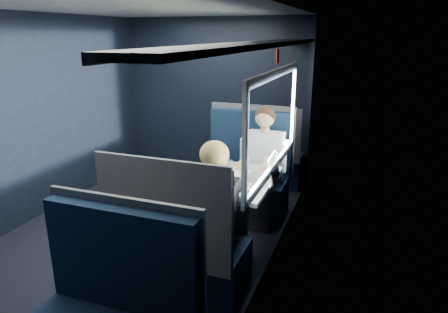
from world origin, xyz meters
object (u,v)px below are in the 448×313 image
(seat_bay_far, at_px, (180,250))
(cup, at_px, (268,163))
(woman, at_px, (217,211))
(bottle_small, at_px, (276,163))
(seat_bay_near, at_px, (244,178))
(seat_row_front, at_px, (265,157))
(man, at_px, (263,161))
(laptop, at_px, (267,174))
(table, at_px, (237,186))

(seat_bay_far, distance_m, cup, 1.42)
(woman, xyz_separation_m, bottle_small, (0.23, 1.04, 0.10))
(seat_bay_near, bearing_deg, seat_row_front, 89.31)
(man, height_order, laptop, man)
(seat_bay_far, distance_m, woman, 0.43)
(seat_row_front, xyz_separation_m, cup, (0.37, -1.36, 0.38))
(seat_bay_far, bearing_deg, woman, 33.82)
(table, distance_m, cup, 0.50)
(seat_row_front, relative_size, bottle_small, 5.80)
(man, distance_m, cup, 0.30)
(seat_bay_near, relative_size, woman, 0.95)
(bottle_small, xyz_separation_m, cup, (-0.11, 0.11, -0.04))
(man, height_order, bottle_small, man)
(man, distance_m, laptop, 0.71)
(table, height_order, seat_row_front, seat_row_front)
(woman, distance_m, cup, 1.16)
(bottle_small, relative_size, cup, 2.00)
(woman, distance_m, laptop, 0.77)
(seat_bay_near, xyz_separation_m, man, (0.26, -0.17, 0.30))
(seat_bay_far, height_order, cup, seat_bay_far)
(table, bearing_deg, seat_bay_far, -101.78)
(seat_row_front, xyz_separation_m, laptop, (0.46, -1.76, 0.40))
(seat_row_front, height_order, woman, woman)
(laptop, distance_m, bottle_small, 0.30)
(cup, bearing_deg, seat_bay_far, -105.84)
(seat_bay_far, xyz_separation_m, seat_row_front, (0.00, 2.67, -0.00))
(cup, bearing_deg, laptop, -77.54)
(seat_row_front, xyz_separation_m, woman, (0.25, -2.50, 0.32))
(seat_row_front, bearing_deg, woman, -84.30)
(man, relative_size, woman, 1.00)
(cup, bearing_deg, woman, -96.12)
(seat_row_front, bearing_deg, table, -84.20)
(table, relative_size, seat_row_front, 0.86)
(table, xyz_separation_m, seat_bay_near, (-0.19, 0.87, -0.24))
(laptop, bearing_deg, table, -173.30)
(table, bearing_deg, woman, -84.55)
(woman, height_order, laptop, woman)
(table, xyz_separation_m, cup, (0.19, 0.44, 0.13))
(woman, bearing_deg, cup, 83.88)
(laptop, height_order, bottle_small, laptop)
(bottle_small, height_order, cup, bottle_small)
(seat_row_front, height_order, laptop, seat_row_front)
(table, distance_m, seat_bay_near, 0.93)
(seat_bay_near, height_order, seat_bay_far, same)
(seat_row_front, distance_m, man, 1.17)
(man, height_order, cup, man)
(bottle_small, bearing_deg, seat_bay_far, -111.72)
(seat_bay_near, height_order, bottle_small, seat_bay_near)
(cup, bearing_deg, bottle_small, -45.74)
(seat_bay_near, relative_size, seat_row_front, 1.09)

